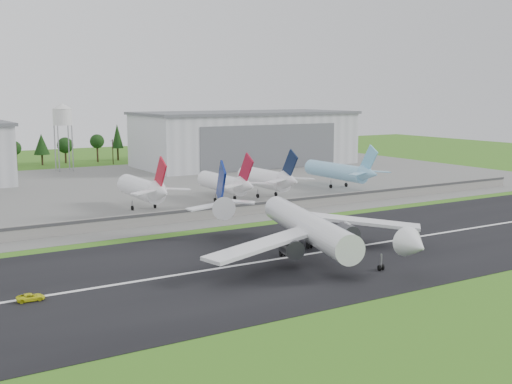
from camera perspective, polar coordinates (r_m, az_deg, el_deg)
ground at (r=128.71m, az=7.39°, el=-6.47°), size 600.00×600.00×0.00m
runway at (r=136.37m, az=4.75°, el=-5.54°), size 320.00×60.00×0.10m
runway_centerline at (r=136.36m, az=4.75°, el=-5.51°), size 220.00×1.00×0.02m
apron at (r=232.77m, az=-11.35°, el=0.29°), size 320.00×150.00×0.10m
blast_fence at (r=173.52m, az=-4.00°, el=-1.83°), size 240.00×0.61×3.50m
hangar_east at (r=303.80m, az=-0.95°, el=4.80°), size 102.00×47.00×25.20m
water_tower at (r=291.17m, az=-16.84°, el=6.60°), size 8.40×8.40×29.40m
utility_poles at (r=308.64m, az=-16.45°, el=2.15°), size 230.00×3.00×12.00m
treeline at (r=323.09m, az=-17.13°, el=2.40°), size 320.00×16.00×22.00m
main_airliner at (r=134.69m, az=4.74°, el=-3.60°), size 55.14×58.32×18.17m
ground_vehicle at (r=112.28m, az=-19.40°, el=-8.81°), size 4.61×2.33×1.25m
parked_jet_red_a at (r=188.04m, az=-9.84°, el=0.27°), size 7.36×31.29×16.81m
parked_jet_red_b at (r=199.37m, az=-2.58°, el=0.79°), size 7.36×31.29×16.51m
parked_jet_navy at (r=207.20m, az=1.19°, el=1.19°), size 7.36×31.29×16.86m
parked_jet_skyblue at (r=230.75m, az=7.60°, el=1.84°), size 7.36×37.29×16.69m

